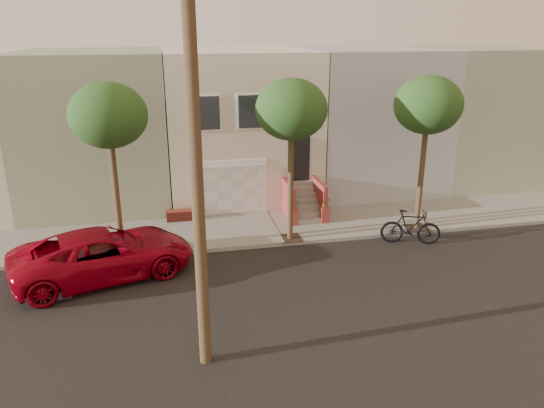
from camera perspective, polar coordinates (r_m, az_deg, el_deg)
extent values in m
plane|color=black|center=(17.07, 1.88, -9.55)|extent=(90.00, 90.00, 0.00)
cube|color=gray|center=(21.78, -1.48, -2.76)|extent=(40.00, 3.70, 0.15)
cube|color=beige|center=(26.38, -3.92, 9.17)|extent=(7.00, 8.00, 7.00)
cube|color=gray|center=(26.32, -18.88, 8.17)|extent=(6.50, 8.00, 7.00)
cube|color=#9B9FA4|center=(28.14, 10.11, 9.55)|extent=(6.50, 8.00, 7.00)
cube|color=gray|center=(31.15, 21.44, 9.44)|extent=(6.50, 8.00, 7.00)
cube|color=white|center=(22.95, -4.58, 1.85)|extent=(3.20, 0.12, 2.50)
cube|color=silver|center=(22.92, -4.55, 1.57)|extent=(2.90, 0.06, 2.20)
cube|color=gray|center=(21.62, -3.83, -2.73)|extent=(3.20, 3.70, 0.02)
cube|color=maroon|center=(22.82, -9.88, -1.22)|extent=(1.40, 0.45, 0.44)
cube|color=black|center=(23.17, 3.01, 5.01)|extent=(1.00, 0.06, 2.00)
cube|color=#3F4751|center=(22.05, -7.14, 10.00)|extent=(1.00, 0.06, 1.40)
cube|color=white|center=(22.07, -7.15, 10.01)|extent=(1.15, 0.05, 1.55)
cube|color=#3F4751|center=(22.27, -2.46, 10.22)|extent=(1.00, 0.06, 1.40)
cube|color=white|center=(22.29, -2.47, 10.23)|extent=(1.15, 0.05, 1.55)
cube|color=#3F4751|center=(22.64, 2.11, 10.37)|extent=(1.00, 0.06, 1.40)
cube|color=white|center=(22.66, 2.10, 10.38)|extent=(1.15, 0.05, 1.55)
cube|color=gray|center=(22.22, 4.09, -1.86)|extent=(1.20, 0.28, 0.20)
cube|color=gray|center=(22.40, 3.91, -1.14)|extent=(1.20, 0.28, 0.20)
cube|color=gray|center=(22.59, 3.73, -0.42)|extent=(1.20, 0.28, 0.20)
cube|color=gray|center=(22.78, 3.55, 0.28)|extent=(1.20, 0.28, 0.20)
cube|color=gray|center=(22.97, 3.37, 0.98)|extent=(1.20, 0.28, 0.20)
cube|color=gray|center=(23.16, 3.20, 1.66)|extent=(1.20, 0.28, 0.20)
cube|color=gray|center=(23.36, 3.03, 2.33)|extent=(1.20, 0.28, 0.20)
cube|color=maroon|center=(22.57, 1.84, 0.41)|extent=(0.18, 1.96, 1.60)
cube|color=maroon|center=(22.93, 5.24, 0.64)|extent=(0.18, 1.96, 1.60)
cube|color=maroon|center=(21.92, 2.38, -1.43)|extent=(0.35, 0.35, 0.70)
imported|color=#194117|center=(21.73, 2.40, -0.01)|extent=(0.40, 0.35, 0.45)
cube|color=maroon|center=(22.29, 5.87, -1.16)|extent=(0.35, 0.35, 0.70)
imported|color=#194117|center=(22.10, 5.92, 0.24)|extent=(0.41, 0.35, 0.45)
cube|color=#2D2116|center=(20.19, -16.29, -5.15)|extent=(0.90, 0.90, 0.02)
cylinder|color=#3C2D1B|center=(19.45, -16.85, 0.49)|extent=(0.22, 0.22, 4.20)
ellipsoid|color=#194117|center=(18.75, -17.75, 9.36)|extent=(2.70, 2.57, 2.29)
cube|color=#2D2116|center=(20.64, 2.00, -3.80)|extent=(0.90, 0.90, 0.02)
cylinder|color=#3C2D1B|center=(19.92, 2.07, 1.76)|extent=(0.22, 0.22, 4.20)
ellipsoid|color=#194117|center=(19.23, 2.18, 10.47)|extent=(2.70, 2.57, 2.29)
cube|color=#2D2116|center=(22.52, 15.72, -2.53)|extent=(0.90, 0.90, 0.02)
cylinder|color=#3C2D1B|center=(21.87, 16.21, 2.58)|extent=(0.22, 0.22, 4.20)
ellipsoid|color=#194117|center=(21.24, 16.98, 10.49)|extent=(2.70, 2.57, 2.29)
cylinder|color=#422C1E|center=(11.79, -8.38, 3.22)|extent=(0.30, 0.30, 10.00)
imported|color=maroon|center=(18.52, -18.18, -5.29)|extent=(6.57, 4.37, 1.68)
imported|color=black|center=(20.99, 15.15, -2.48)|extent=(2.42, 1.39, 1.40)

